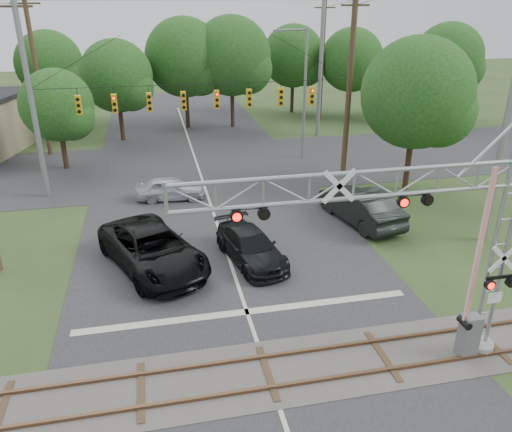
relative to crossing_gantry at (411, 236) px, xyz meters
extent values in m
plane|color=#2A3E1C|center=(-4.22, -1.63, -4.72)|extent=(160.00, 160.00, 0.00)
cube|color=#262628|center=(-4.22, 8.37, -4.71)|extent=(14.00, 90.00, 0.02)
cube|color=#262628|center=(-4.22, 22.37, -4.71)|extent=(90.00, 12.00, 0.02)
cube|color=#4C4742|center=(-4.22, 0.37, -4.70)|extent=(90.00, 3.20, 0.05)
cube|color=brown|center=(-4.22, -0.35, -4.63)|extent=(90.00, 0.12, 0.14)
cube|color=brown|center=(-4.22, 1.09, -4.63)|extent=(90.00, 0.12, 0.14)
cylinder|color=gray|center=(3.18, 0.07, -4.56)|extent=(0.96, 0.96, 0.32)
cube|color=silver|center=(3.12, -0.25, -2.42)|extent=(0.48, 0.03, 0.37)
cube|color=slate|center=(2.53, -0.15, -3.92)|extent=(0.59, 0.48, 1.60)
cube|color=red|center=(2.27, -0.15, -0.66)|extent=(0.15, 0.10, 5.34)
cylinder|color=gray|center=(-13.72, 18.37, 1.03)|extent=(0.32, 0.32, 11.50)
cylinder|color=#45311F|center=(5.28, 18.37, 1.03)|extent=(0.36, 0.36, 11.50)
cylinder|color=black|center=(-4.22, 18.37, 1.69)|extent=(19.00, 0.03, 0.03)
cube|color=#EDAA10|center=(-11.22, 18.37, 0.74)|extent=(0.30, 0.30, 1.10)
cube|color=#EDAA10|center=(-9.22, 18.37, 0.74)|extent=(0.30, 0.30, 1.10)
cube|color=#EDAA10|center=(-7.22, 18.37, 0.74)|extent=(0.30, 0.30, 1.10)
cube|color=#EDAA10|center=(-5.22, 18.37, 0.74)|extent=(0.30, 0.30, 1.10)
cube|color=#EDAA10|center=(-3.22, 18.37, 0.74)|extent=(0.30, 0.30, 1.10)
cube|color=#EDAA10|center=(-1.22, 18.37, 0.74)|extent=(0.30, 0.30, 1.10)
cube|color=#EDAA10|center=(0.78, 18.37, 0.74)|extent=(0.30, 0.30, 1.10)
cube|color=#EDAA10|center=(2.78, 18.37, 0.74)|extent=(0.30, 0.30, 1.10)
imported|color=black|center=(-7.63, 8.17, -3.79)|extent=(5.41, 7.32, 1.85)
imported|color=black|center=(-3.24, 7.89, -4.00)|extent=(3.08, 5.27, 1.44)
imported|color=#B6B8BE|center=(-6.44, 16.39, -4.03)|extent=(4.14, 1.92, 1.37)
imported|color=black|center=(3.36, 10.94, -3.79)|extent=(3.13, 5.96, 1.87)
cylinder|color=gray|center=(3.77, 22.87, -0.07)|extent=(0.21, 0.21, 9.31)
cylinder|color=gray|center=(2.73, 22.87, 4.38)|extent=(2.07, 0.12, 0.12)
cube|color=slate|center=(1.70, 22.87, 4.33)|extent=(0.62, 0.26, 0.16)
cylinder|color=#45311F|center=(-15.03, 27.79, 1.00)|extent=(0.34, 0.34, 11.45)
cube|color=#45311F|center=(-15.03, 27.79, 6.03)|extent=(2.00, 0.12, 0.12)
cylinder|color=gray|center=(6.95, 28.88, 1.66)|extent=(0.34, 0.34, 12.76)
cylinder|color=gray|center=(8.57, 7.57, 2.03)|extent=(0.34, 0.34, 13.51)
cylinder|color=#45311F|center=(9.13, 34.79, 0.76)|extent=(0.34, 0.34, 10.96)
cube|color=#45311F|center=(9.13, 34.79, 5.54)|extent=(2.00, 0.12, 0.12)
cylinder|color=#332117|center=(-15.89, 38.27, -2.76)|extent=(0.36, 0.36, 3.91)
sphere|color=#134215|center=(-15.89, 38.27, 0.79)|extent=(6.05, 6.05, 6.05)
cylinder|color=#332117|center=(-13.36, 23.89, -3.14)|extent=(0.36, 0.36, 3.16)
sphere|color=#134215|center=(-13.36, 23.89, -0.27)|extent=(4.88, 4.88, 4.88)
cylinder|color=#332117|center=(-9.66, 30.85, -2.84)|extent=(0.36, 0.36, 3.76)
sphere|color=#134215|center=(-9.66, 30.85, 0.58)|extent=(5.82, 5.82, 5.82)
cylinder|color=#332117|center=(-3.89, 34.10, -2.49)|extent=(0.36, 0.36, 4.46)
sphere|color=#134215|center=(-3.89, 34.10, 1.56)|extent=(6.89, 6.89, 6.89)
cylinder|color=#332117|center=(0.24, 33.64, -2.47)|extent=(0.36, 0.36, 4.51)
sphere|color=#134215|center=(0.24, 33.64, 1.63)|extent=(6.97, 6.97, 6.97)
cylinder|color=#332117|center=(8.18, 15.09, -2.60)|extent=(0.36, 0.36, 4.25)
sphere|color=#134215|center=(8.18, 15.09, 1.26)|extent=(6.56, 6.56, 6.56)
cylinder|color=#332117|center=(7.39, 38.67, -2.70)|extent=(0.36, 0.36, 4.03)
sphere|color=#134215|center=(7.39, 38.67, 0.96)|extent=(6.23, 6.23, 6.23)
cylinder|color=#332117|center=(12.33, 35.35, -2.75)|extent=(0.36, 0.36, 3.94)
sphere|color=#134215|center=(12.33, 35.35, 0.83)|extent=(6.09, 6.09, 6.09)
cylinder|color=#332117|center=(20.58, 32.07, -2.62)|extent=(0.36, 0.36, 4.19)
sphere|color=#134215|center=(20.58, 32.07, 1.18)|extent=(6.48, 6.48, 6.48)
camera|label=1|loc=(-7.22, -11.95, 6.44)|focal=35.00mm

